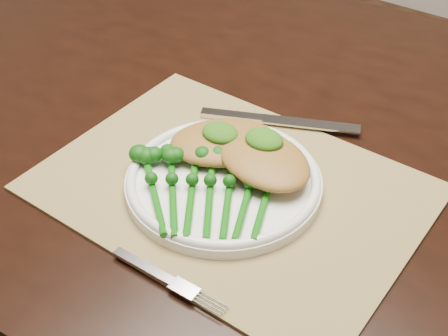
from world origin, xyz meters
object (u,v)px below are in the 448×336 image
Objects in this scene: placemat at (231,188)px; dinner_plate at (223,180)px; dining_table at (229,277)px; broccolini_bundle at (209,197)px; chicken_fillet_left at (225,142)px.

dinner_plate is (-0.01, -0.01, 0.01)m from placemat.
broccolini_bundle reaches higher than dining_table.
chicken_fillet_left reaches higher than placemat.
dinner_plate is (0.09, -0.15, 0.39)m from dining_table.
placemat is 3.23× the size of chicken_fillet_left.
dinner_plate is at bearing -63.16° from dining_table.
placemat is 0.02m from dinner_plate.
placemat is at bearing -88.08° from chicken_fillet_left.
broccolini_bundle is (0.10, -0.19, 0.40)m from dining_table.
broccolini_bundle reaches higher than dinner_plate.
placemat is 0.06m from chicken_fillet_left.
broccolini_bundle is at bearing -76.76° from dinner_plate.
placemat is (0.10, -0.14, 0.37)m from dining_table.
placemat is 0.05m from broccolini_bundle.
chicken_fillet_left is 0.10m from broccolini_bundle.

